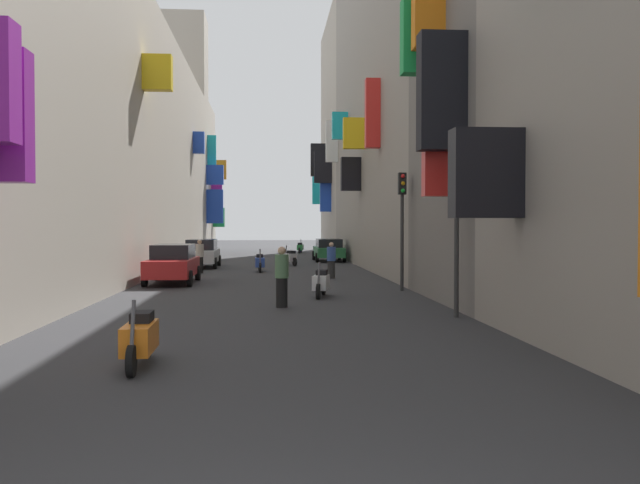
{
  "coord_description": "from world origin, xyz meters",
  "views": [
    {
      "loc": [
        0.05,
        -3.16,
        2.26
      ],
      "look_at": [
        1.96,
        21.73,
        1.64
      ],
      "focal_mm": 37.25,
      "sensor_mm": 36.0,
      "label": 1
    }
  ],
  "objects_px": {
    "parked_car_green": "(329,249)",
    "scooter_silver": "(290,257)",
    "scooter_red": "(207,253)",
    "traffic_light_far_corner": "(402,210)",
    "parked_car_silver": "(202,253)",
    "scooter_white": "(321,282)",
    "pedestrian_near_right": "(282,277)",
    "scooter_orange": "(140,338)",
    "pedestrian_near_left": "(331,260)",
    "scooter_blue": "(260,262)",
    "pedestrian_crossing": "(200,257)",
    "scooter_green": "(300,247)",
    "traffic_light_near_corner": "(457,206)",
    "parked_car_red": "(173,263)"
  },
  "relations": [
    {
      "from": "parked_car_silver",
      "to": "traffic_light_near_corner",
      "type": "height_order",
      "value": "traffic_light_near_corner"
    },
    {
      "from": "parked_car_green",
      "to": "scooter_silver",
      "type": "distance_m",
      "value": 5.04
    },
    {
      "from": "parked_car_green",
      "to": "scooter_green",
      "type": "relative_size",
      "value": 2.37
    },
    {
      "from": "parked_car_silver",
      "to": "scooter_white",
      "type": "relative_size",
      "value": 2.41
    },
    {
      "from": "parked_car_green",
      "to": "parked_car_silver",
      "type": "xyz_separation_m",
      "value": [
        -7.41,
        -5.64,
        0.04
      ]
    },
    {
      "from": "scooter_red",
      "to": "scooter_orange",
      "type": "distance_m",
      "value": 32.47
    },
    {
      "from": "parked_car_silver",
      "to": "pedestrian_crossing",
      "type": "distance_m",
      "value": 4.52
    },
    {
      "from": "scooter_orange",
      "to": "traffic_light_far_corner",
      "type": "relative_size",
      "value": 0.49
    },
    {
      "from": "scooter_green",
      "to": "pedestrian_near_left",
      "type": "distance_m",
      "value": 26.27
    },
    {
      "from": "parked_car_silver",
      "to": "scooter_silver",
      "type": "distance_m",
      "value": 5.0
    },
    {
      "from": "parked_car_red",
      "to": "parked_car_silver",
      "type": "bearing_deg",
      "value": 89.31
    },
    {
      "from": "pedestrian_near_right",
      "to": "parked_car_red",
      "type": "bearing_deg",
      "value": 117.14
    },
    {
      "from": "pedestrian_crossing",
      "to": "pedestrian_near_right",
      "type": "height_order",
      "value": "pedestrian_near_right"
    },
    {
      "from": "scooter_blue",
      "to": "scooter_red",
      "type": "height_order",
      "value": "same"
    },
    {
      "from": "scooter_red",
      "to": "pedestrian_near_right",
      "type": "xyz_separation_m",
      "value": [
        4.38,
        -24.9,
        0.38
      ]
    },
    {
      "from": "scooter_blue",
      "to": "traffic_light_near_corner",
      "type": "relative_size",
      "value": 0.48
    },
    {
      "from": "scooter_silver",
      "to": "traffic_light_far_corner",
      "type": "distance_m",
      "value": 15.42
    },
    {
      "from": "scooter_white",
      "to": "parked_car_red",
      "type": "bearing_deg",
      "value": 134.71
    },
    {
      "from": "parked_car_silver",
      "to": "scooter_red",
      "type": "bearing_deg",
      "value": 93.16
    },
    {
      "from": "scooter_red",
      "to": "pedestrian_near_left",
      "type": "distance_m",
      "value": 16.38
    },
    {
      "from": "parked_car_red",
      "to": "traffic_light_near_corner",
      "type": "xyz_separation_m",
      "value": [
        8.36,
        -10.32,
        1.94
      ]
    },
    {
      "from": "scooter_orange",
      "to": "traffic_light_near_corner",
      "type": "height_order",
      "value": "traffic_light_near_corner"
    },
    {
      "from": "scooter_red",
      "to": "pedestrian_near_right",
      "type": "bearing_deg",
      "value": -80.03
    },
    {
      "from": "parked_car_red",
      "to": "scooter_silver",
      "type": "relative_size",
      "value": 2.43
    },
    {
      "from": "parked_car_red",
      "to": "scooter_white",
      "type": "relative_size",
      "value": 2.46
    },
    {
      "from": "scooter_green",
      "to": "pedestrian_crossing",
      "type": "height_order",
      "value": "pedestrian_crossing"
    },
    {
      "from": "parked_car_silver",
      "to": "traffic_light_near_corner",
      "type": "bearing_deg",
      "value": -67.83
    },
    {
      "from": "pedestrian_near_left",
      "to": "pedestrian_near_right",
      "type": "height_order",
      "value": "pedestrian_near_right"
    },
    {
      "from": "scooter_orange",
      "to": "pedestrian_crossing",
      "type": "xyz_separation_m",
      "value": [
        -1.21,
        20.93,
        0.33
      ]
    },
    {
      "from": "scooter_silver",
      "to": "pedestrian_crossing",
      "type": "height_order",
      "value": "pedestrian_crossing"
    },
    {
      "from": "parked_car_silver",
      "to": "scooter_green",
      "type": "bearing_deg",
      "value": 71.29
    },
    {
      "from": "parked_car_green",
      "to": "scooter_red",
      "type": "xyz_separation_m",
      "value": [
        -7.8,
        1.34,
        -0.29
      ]
    },
    {
      "from": "scooter_white",
      "to": "pedestrian_near_right",
      "type": "distance_m",
      "value": 2.89
    },
    {
      "from": "scooter_silver",
      "to": "parked_car_red",
      "type": "bearing_deg",
      "value": -113.69
    },
    {
      "from": "pedestrian_near_left",
      "to": "traffic_light_far_corner",
      "type": "xyz_separation_m",
      "value": [
        1.94,
        -5.55,
        2.03
      ]
    },
    {
      "from": "parked_car_silver",
      "to": "traffic_light_far_corner",
      "type": "height_order",
      "value": "traffic_light_far_corner"
    },
    {
      "from": "pedestrian_near_left",
      "to": "traffic_light_near_corner",
      "type": "relative_size",
      "value": 0.39
    },
    {
      "from": "scooter_blue",
      "to": "scooter_white",
      "type": "distance_m",
      "value": 11.89
    },
    {
      "from": "scooter_green",
      "to": "pedestrian_near_right",
      "type": "distance_m",
      "value": 36.29
    },
    {
      "from": "scooter_silver",
      "to": "scooter_blue",
      "type": "bearing_deg",
      "value": -108.06
    },
    {
      "from": "parked_car_silver",
      "to": "scooter_blue",
      "type": "height_order",
      "value": "parked_car_silver"
    },
    {
      "from": "scooter_white",
      "to": "scooter_red",
      "type": "height_order",
      "value": "same"
    },
    {
      "from": "scooter_green",
      "to": "traffic_light_near_corner",
      "type": "bearing_deg",
      "value": -86.97
    },
    {
      "from": "pedestrian_near_left",
      "to": "traffic_light_far_corner",
      "type": "height_order",
      "value": "traffic_light_far_corner"
    },
    {
      "from": "parked_car_red",
      "to": "scooter_silver",
      "type": "bearing_deg",
      "value": 66.31
    },
    {
      "from": "scooter_white",
      "to": "scooter_silver",
      "type": "distance_m",
      "value": 16.69
    },
    {
      "from": "scooter_red",
      "to": "traffic_light_far_corner",
      "type": "relative_size",
      "value": 0.47
    },
    {
      "from": "scooter_blue",
      "to": "pedestrian_crossing",
      "type": "distance_m",
      "value": 2.97
    },
    {
      "from": "parked_car_green",
      "to": "pedestrian_crossing",
      "type": "relative_size",
      "value": 2.82
    },
    {
      "from": "parked_car_green",
      "to": "scooter_white",
      "type": "bearing_deg",
      "value": -95.8
    }
  ]
}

